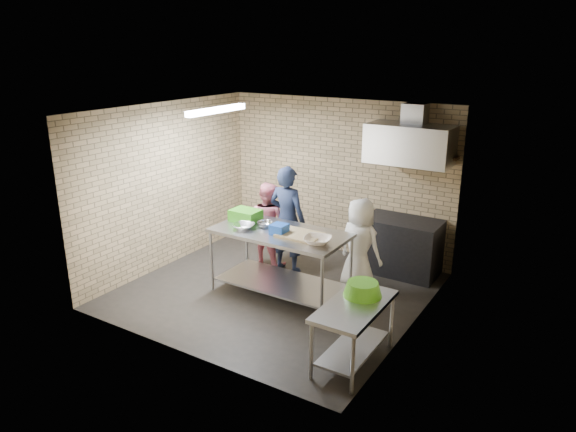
{
  "coord_description": "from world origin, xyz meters",
  "views": [
    {
      "loc": [
        4.01,
        -6.08,
        3.56
      ],
      "look_at": [
        0.1,
        0.2,
        1.15
      ],
      "focal_mm": 33.08,
      "sensor_mm": 36.0,
      "label": 1
    }
  ],
  "objects_px": {
    "man_navy": "(287,219)",
    "side_counter": "(353,333)",
    "bottle_green": "(442,151)",
    "woman_pink": "(268,224)",
    "bottle_red": "(417,147)",
    "prep_table": "(280,263)",
    "blue_tub": "(279,229)",
    "green_basin": "(363,289)",
    "woman_white": "(360,245)",
    "stove": "(401,246)",
    "green_crate": "(246,215)"
  },
  "relations": [
    {
      "from": "green_basin",
      "to": "woman_white",
      "type": "bearing_deg",
      "value": 115.59
    },
    {
      "from": "blue_tub",
      "to": "man_navy",
      "type": "relative_size",
      "value": 0.12
    },
    {
      "from": "side_counter",
      "to": "woman_white",
      "type": "bearing_deg",
      "value": 112.93
    },
    {
      "from": "bottle_green",
      "to": "woman_pink",
      "type": "xyz_separation_m",
      "value": [
        -2.49,
        -1.06,
        -1.31
      ]
    },
    {
      "from": "stove",
      "to": "bottle_red",
      "type": "relative_size",
      "value": 6.67
    },
    {
      "from": "green_crate",
      "to": "green_basin",
      "type": "height_order",
      "value": "green_crate"
    },
    {
      "from": "bottle_green",
      "to": "woman_white",
      "type": "xyz_separation_m",
      "value": [
        -0.76,
        -1.2,
        -1.3
      ]
    },
    {
      "from": "stove",
      "to": "green_crate",
      "type": "relative_size",
      "value": 2.74
    },
    {
      "from": "woman_pink",
      "to": "woman_white",
      "type": "distance_m",
      "value": 1.74
    },
    {
      "from": "bottle_red",
      "to": "green_basin",
      "type": "bearing_deg",
      "value": -82.1
    },
    {
      "from": "green_basin",
      "to": "bottle_green",
      "type": "xyz_separation_m",
      "value": [
        0.02,
        2.74,
        1.18
      ]
    },
    {
      "from": "blue_tub",
      "to": "man_navy",
      "type": "distance_m",
      "value": 1.0
    },
    {
      "from": "side_counter",
      "to": "stove",
      "type": "relative_size",
      "value": 1.0
    },
    {
      "from": "bottle_red",
      "to": "prep_table",
      "type": "bearing_deg",
      "value": -123.91
    },
    {
      "from": "bottle_red",
      "to": "woman_white",
      "type": "xyz_separation_m",
      "value": [
        -0.36,
        -1.2,
        -1.31
      ]
    },
    {
      "from": "side_counter",
      "to": "green_basin",
      "type": "height_order",
      "value": "green_basin"
    },
    {
      "from": "prep_table",
      "to": "bottle_red",
      "type": "distance_m",
      "value": 2.78
    },
    {
      "from": "prep_table",
      "to": "man_navy",
      "type": "xyz_separation_m",
      "value": [
        -0.37,
        0.79,
        0.38
      ]
    },
    {
      "from": "bottle_red",
      "to": "bottle_green",
      "type": "bearing_deg",
      "value": 0.0
    },
    {
      "from": "blue_tub",
      "to": "green_basin",
      "type": "xyz_separation_m",
      "value": [
        1.62,
        -0.72,
        -0.22
      ]
    },
    {
      "from": "man_navy",
      "to": "prep_table",
      "type": "bearing_deg",
      "value": 115.61
    },
    {
      "from": "green_crate",
      "to": "bottle_red",
      "type": "distance_m",
      "value": 2.85
    },
    {
      "from": "green_basin",
      "to": "woman_pink",
      "type": "bearing_deg",
      "value": 145.76
    },
    {
      "from": "woman_pink",
      "to": "prep_table",
      "type": "bearing_deg",
      "value": 137.04
    },
    {
      "from": "green_crate",
      "to": "bottle_red",
      "type": "relative_size",
      "value": 2.43
    },
    {
      "from": "side_counter",
      "to": "bottle_green",
      "type": "bearing_deg",
      "value": 90.0
    },
    {
      "from": "blue_tub",
      "to": "bottle_red",
      "type": "bearing_deg",
      "value": 58.44
    },
    {
      "from": "side_counter",
      "to": "green_crate",
      "type": "relative_size",
      "value": 2.74
    },
    {
      "from": "stove",
      "to": "man_navy",
      "type": "height_order",
      "value": "man_navy"
    },
    {
      "from": "bottle_red",
      "to": "man_navy",
      "type": "distance_m",
      "value": 2.32
    },
    {
      "from": "green_crate",
      "to": "prep_table",
      "type": "bearing_deg",
      "value": -9.73
    },
    {
      "from": "blue_tub",
      "to": "bottle_red",
      "type": "height_order",
      "value": "bottle_red"
    },
    {
      "from": "bottle_red",
      "to": "woman_white",
      "type": "distance_m",
      "value": 1.81
    },
    {
      "from": "side_counter",
      "to": "prep_table",
      "type": "bearing_deg",
      "value": 147.71
    },
    {
      "from": "green_crate",
      "to": "woman_white",
      "type": "xyz_separation_m",
      "value": [
        1.63,
        0.6,
        -0.35
      ]
    },
    {
      "from": "prep_table",
      "to": "woman_white",
      "type": "xyz_separation_m",
      "value": [
        0.93,
        0.72,
        0.23
      ]
    },
    {
      "from": "woman_white",
      "to": "woman_pink",
      "type": "bearing_deg",
      "value": 5.48
    },
    {
      "from": "man_navy",
      "to": "green_basin",
      "type": "bearing_deg",
      "value": 142.35
    },
    {
      "from": "side_counter",
      "to": "stove",
      "type": "distance_m",
      "value": 2.79
    },
    {
      "from": "man_navy",
      "to": "side_counter",
      "type": "bearing_deg",
      "value": 138.55
    },
    {
      "from": "prep_table",
      "to": "woman_pink",
      "type": "bearing_deg",
      "value": 132.85
    },
    {
      "from": "blue_tub",
      "to": "bottle_red",
      "type": "xyz_separation_m",
      "value": [
        1.24,
        2.02,
        0.97
      ]
    },
    {
      "from": "side_counter",
      "to": "woman_white",
      "type": "height_order",
      "value": "woman_white"
    },
    {
      "from": "side_counter",
      "to": "woman_white",
      "type": "relative_size",
      "value": 0.84
    },
    {
      "from": "side_counter",
      "to": "green_crate",
      "type": "xyz_separation_m",
      "value": [
        -2.39,
        1.19,
        0.7
      ]
    },
    {
      "from": "man_navy",
      "to": "woman_pink",
      "type": "relative_size",
      "value": 1.24
    },
    {
      "from": "side_counter",
      "to": "stove",
      "type": "bearing_deg",
      "value": 99.29
    },
    {
      "from": "bottle_red",
      "to": "man_navy",
      "type": "relative_size",
      "value": 0.1
    },
    {
      "from": "prep_table",
      "to": "woman_white",
      "type": "relative_size",
      "value": 1.37
    },
    {
      "from": "stove",
      "to": "man_navy",
      "type": "relative_size",
      "value": 0.69
    }
  ]
}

